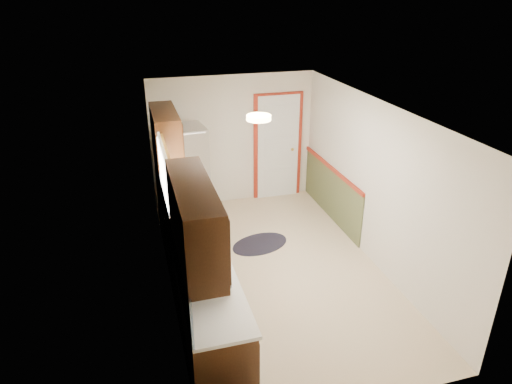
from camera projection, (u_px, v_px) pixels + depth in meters
room_shell at (276, 195)px, 6.21m from camera, size 3.20×5.20×2.52m
kitchen_run at (190, 243)px, 5.81m from camera, size 0.63×4.00×2.20m
back_wall_trim at (289, 157)px, 8.52m from camera, size 1.12×2.30×2.08m
ceiling_fixture at (259, 118)px, 5.48m from camera, size 0.30×0.30×0.06m
microwave at (206, 265)px, 4.80m from camera, size 0.42×0.60×0.37m
refrigerator at (186, 173)px, 7.92m from camera, size 0.76×0.74×1.66m
rug at (260, 244)px, 7.35m from camera, size 1.09×0.87×0.01m
cooktop at (177, 183)px, 7.25m from camera, size 0.52×0.62×0.02m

